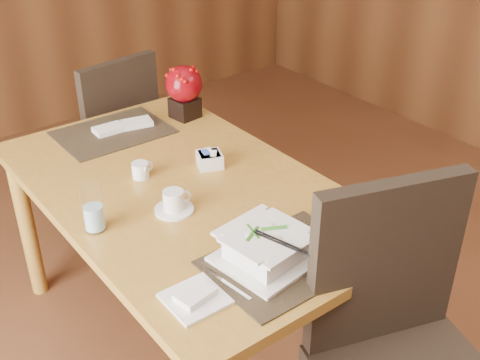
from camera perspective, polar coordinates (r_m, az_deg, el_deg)
dining_table at (r=2.21m, az=-5.21°, el=-2.73°), size 0.90×1.50×0.75m
placemat_near at (r=1.80m, az=4.30°, el=-7.68°), size 0.45×0.33×0.01m
placemat_far at (r=2.59m, az=-11.94°, el=4.45°), size 0.45×0.33×0.01m
soup_setting at (r=1.76m, az=2.43°, el=-6.49°), size 0.28×0.28×0.10m
coffee_cup at (r=2.01m, az=-6.31°, el=-2.14°), size 0.13×0.13×0.08m
water_glass at (r=1.94m, az=-13.77°, el=-2.60°), size 0.08×0.08×0.16m
creamer_jug at (r=2.23m, az=-9.43°, el=0.93°), size 0.09×0.09×0.06m
sugar_caddy at (r=2.27m, az=-2.90°, el=1.94°), size 0.12×0.12×0.05m
berry_decor at (r=2.64m, az=-5.33°, el=8.63°), size 0.16×0.16×0.24m
napkins_far at (r=2.61m, az=-10.84°, el=5.09°), size 0.26×0.12×0.02m
bread_plate at (r=1.67m, az=-4.27°, el=-11.17°), size 0.16×0.16×0.01m
near_chair at (r=1.83m, az=15.04°, el=-14.69°), size 0.62×0.62×1.06m
far_chair at (r=3.10m, az=-12.13°, el=4.27°), size 0.50×0.50×0.94m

